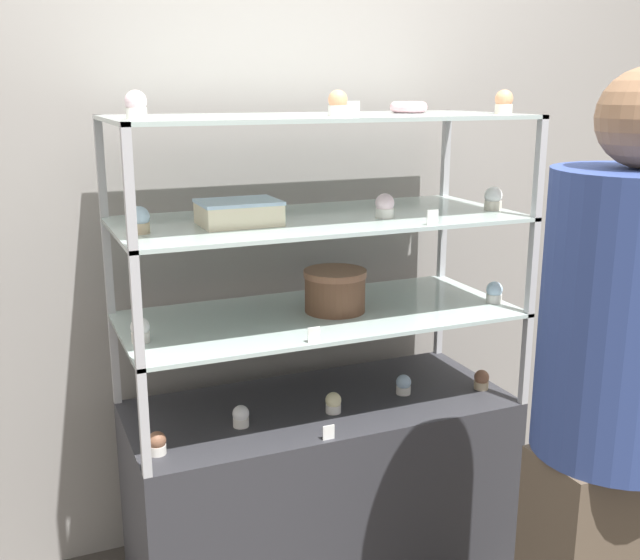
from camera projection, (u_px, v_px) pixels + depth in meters
back_wall at (274, 179)px, 2.64m from camera, size 8.00×0.05×2.60m
display_base at (320, 487)px, 2.51m from camera, size 1.24×0.55×0.62m
display_riser_lower at (320, 318)px, 2.36m from camera, size 1.24×0.55×0.31m
display_riser_middle at (320, 223)px, 2.29m from camera, size 1.24×0.55×0.31m
display_riser_upper at (320, 121)px, 2.21m from camera, size 1.24×0.55×0.31m
layer_cake_centerpiece at (335, 291)px, 2.36m from camera, size 0.20×0.20×0.13m
sheet_cake_frosted at (239, 212)px, 2.15m from camera, size 0.23×0.17×0.07m
cupcake_0 at (157, 443)px, 2.09m from camera, size 0.05×0.05×0.07m
cupcake_1 at (241, 416)px, 2.26m from camera, size 0.05×0.05×0.07m
cupcake_2 at (333, 403)px, 2.36m from camera, size 0.05×0.05×0.07m
cupcake_3 at (404, 385)px, 2.50m from camera, size 0.05×0.05×0.07m
cupcake_4 at (481, 380)px, 2.54m from camera, size 0.05×0.05×0.07m
price_tag_0 at (329, 432)px, 2.18m from camera, size 0.04×0.00×0.04m
cupcake_5 at (140, 330)px, 2.08m from camera, size 0.05×0.05×0.07m
cupcake_6 at (494, 292)px, 2.47m from camera, size 0.05×0.05×0.07m
price_tag_1 at (314, 335)px, 2.08m from camera, size 0.04×0.00×0.04m
cupcake_7 at (139, 220)px, 2.02m from camera, size 0.06×0.06×0.07m
cupcake_8 at (385, 206)px, 2.26m from camera, size 0.06×0.06×0.07m
cupcake_9 at (493, 199)px, 2.41m from camera, size 0.06×0.06×0.07m
price_tag_2 at (433, 217)px, 2.15m from camera, size 0.04×0.00×0.04m
cupcake_10 at (136, 105)px, 1.87m from camera, size 0.06×0.06×0.07m
cupcake_11 at (338, 103)px, 2.11m from camera, size 0.06×0.06×0.07m
cupcake_12 at (504, 102)px, 2.29m from camera, size 0.06×0.06×0.07m
price_tag_3 at (353, 109)px, 1.97m from camera, size 0.04×0.00×0.04m
donut_glazed at (409, 107)px, 2.38m from camera, size 0.12×0.12×0.04m
customer_figure at (617, 405)px, 1.76m from camera, size 0.39×0.39×1.66m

